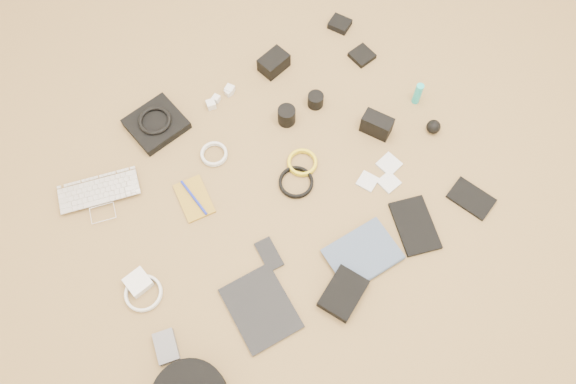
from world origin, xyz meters
TOP-DOWN VIEW (x-y plane):
  - laptop at (-0.48, 0.37)m, footprint 0.33×0.29m
  - headphone_pouch at (-0.15, 0.51)m, footprint 0.20×0.19m
  - headphones at (-0.15, 0.51)m, footprint 0.14×0.14m
  - charger_a at (0.09, 0.46)m, footprint 0.03×0.03m
  - charger_b at (0.15, 0.46)m, footprint 0.04×0.04m
  - charger_c at (0.14, 0.45)m, footprint 0.03×0.03m
  - charger_d at (0.06, 0.45)m, footprint 0.04×0.04m
  - dslr_camera at (0.36, 0.44)m, footprint 0.12×0.09m
  - lens_pouch at (0.70, 0.43)m, footprint 0.09×0.10m
  - notebook_olive at (-0.22, 0.17)m, footprint 0.14×0.18m
  - pen_blue at (-0.22, 0.17)m, footprint 0.01×0.16m
  - cable_white_a at (-0.06, 0.27)m, footprint 0.13×0.13m
  - lens_a at (0.24, 0.22)m, footprint 0.09×0.09m
  - lens_b at (0.37, 0.21)m, footprint 0.08×0.08m
  - card_reader at (0.66, 0.26)m, footprint 0.08×0.08m
  - power_brick at (-0.54, 0.04)m, footprint 0.08×0.08m
  - cable_white_b at (-0.54, -0.00)m, footprint 0.15×0.15m
  - cable_black at (0.10, -0.01)m, footprint 0.15×0.15m
  - cable_yellow at (0.17, 0.04)m, footprint 0.12×0.12m
  - flash at (0.47, -0.02)m, footprint 0.10×0.12m
  - lens_cleaner at (0.68, -0.02)m, footprint 0.03×0.03m
  - battery_charger at (-0.58, -0.19)m, footprint 0.10×0.12m
  - tablet at (-0.28, -0.28)m, footprint 0.23×0.27m
  - phone at (-0.14, -0.15)m, footprint 0.08×0.12m
  - filter_case_left at (0.30, -0.16)m, footprint 0.08×0.08m
  - filter_case_mid at (0.36, -0.21)m, footprint 0.07×0.07m
  - filter_case_right at (0.41, -0.16)m, footprint 0.08×0.08m
  - air_blower at (0.64, -0.16)m, footprint 0.06×0.06m
  - drive_case at (-0.04, -0.42)m, footprint 0.18×0.15m
  - paperback at (0.09, -0.44)m, footprint 0.25×0.20m
  - notebook_black_a at (0.31, -0.39)m, footprint 0.20×0.24m
  - notebook_black_b at (0.54, -0.44)m, footprint 0.13×0.17m

SIDE VIEW (x-z plane):
  - filter_case_left at x=0.30m, z-range 0.00..0.01m
  - phone at x=-0.14m, z-range 0.00..0.01m
  - filter_case_mid at x=0.36m, z-range 0.00..0.01m
  - notebook_olive at x=-0.22m, z-range 0.00..0.01m
  - filter_case_right at x=0.41m, z-range 0.00..0.01m
  - cable_white_b at x=-0.54m, z-range 0.00..0.01m
  - tablet at x=-0.28m, z-range 0.00..0.01m
  - cable_black at x=0.10m, z-range 0.00..0.01m
  - cable_white_a at x=-0.06m, z-range 0.00..0.01m
  - cable_yellow at x=0.17m, z-range 0.00..0.01m
  - notebook_black_b at x=0.54m, z-range 0.00..0.01m
  - notebook_black_a at x=0.31m, z-range 0.00..0.01m
  - card_reader at x=0.66m, z-range 0.00..0.02m
  - laptop at x=-0.48m, z-range 0.00..0.02m
  - paperback at x=0.09m, z-range 0.00..0.02m
  - charger_a at x=0.09m, z-range 0.00..0.02m
  - charger_c at x=0.14m, z-range 0.00..0.02m
  - pen_blue at x=-0.22m, z-range 0.01..0.02m
  - battery_charger at x=-0.58m, z-range 0.00..0.03m
  - lens_pouch at x=0.70m, z-range 0.00..0.03m
  - charger_b at x=0.15m, z-range 0.00..0.03m
  - charger_d at x=0.06m, z-range 0.00..0.03m
  - power_brick at x=-0.54m, z-range 0.00..0.03m
  - headphone_pouch at x=-0.15m, z-range 0.00..0.03m
  - drive_case at x=-0.04m, z-range 0.00..0.04m
  - air_blower at x=0.64m, z-range 0.00..0.05m
  - lens_b at x=0.37m, z-range 0.00..0.06m
  - dslr_camera at x=0.36m, z-range 0.00..0.06m
  - lens_a at x=0.24m, z-range 0.00..0.07m
  - flash at x=0.47m, z-range 0.00..0.08m
  - headphones at x=-0.15m, z-range 0.03..0.05m
  - lens_cleaner at x=0.68m, z-range 0.00..0.10m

